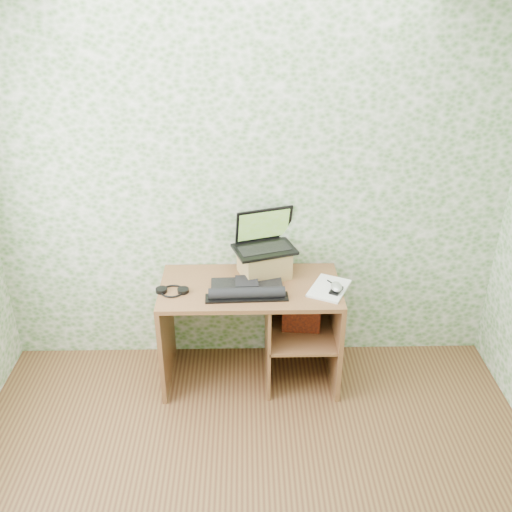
{
  "coord_description": "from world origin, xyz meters",
  "views": [
    {
      "loc": [
        -0.03,
        -1.81,
        2.7
      ],
      "look_at": [
        0.04,
        1.39,
        1.0
      ],
      "focal_mm": 40.0,
      "sensor_mm": 36.0,
      "label": 1
    }
  ],
  "objects_px": {
    "keyboard": "(247,289)",
    "riser": "(264,263)",
    "desk": "(262,317)",
    "laptop": "(264,239)",
    "notepad": "(329,288)"
  },
  "relations": [
    {
      "from": "desk",
      "to": "riser",
      "type": "distance_m",
      "value": 0.38
    },
    {
      "from": "desk",
      "to": "riser",
      "type": "height_order",
      "value": "riser"
    },
    {
      "from": "laptop",
      "to": "riser",
      "type": "bearing_deg",
      "value": -107.91
    },
    {
      "from": "riser",
      "to": "laptop",
      "type": "relative_size",
      "value": 0.68
    },
    {
      "from": "riser",
      "to": "keyboard",
      "type": "distance_m",
      "value": 0.27
    },
    {
      "from": "desk",
      "to": "notepad",
      "type": "xyz_separation_m",
      "value": [
        0.44,
        -0.09,
        0.28
      ]
    },
    {
      "from": "riser",
      "to": "notepad",
      "type": "height_order",
      "value": "riser"
    },
    {
      "from": "riser",
      "to": "keyboard",
      "type": "relative_size",
      "value": 0.59
    },
    {
      "from": "keyboard",
      "to": "laptop",
      "type": "bearing_deg",
      "value": 64.1
    },
    {
      "from": "desk",
      "to": "laptop",
      "type": "bearing_deg",
      "value": 83.01
    },
    {
      "from": "keyboard",
      "to": "riser",
      "type": "bearing_deg",
      "value": 60.33
    },
    {
      "from": "desk",
      "to": "notepad",
      "type": "distance_m",
      "value": 0.53
    },
    {
      "from": "keyboard",
      "to": "desk",
      "type": "bearing_deg",
      "value": 46.66
    },
    {
      "from": "laptop",
      "to": "notepad",
      "type": "bearing_deg",
      "value": -48.04
    },
    {
      "from": "desk",
      "to": "laptop",
      "type": "xyz_separation_m",
      "value": [
        0.02,
        0.16,
        0.52
      ]
    }
  ]
}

